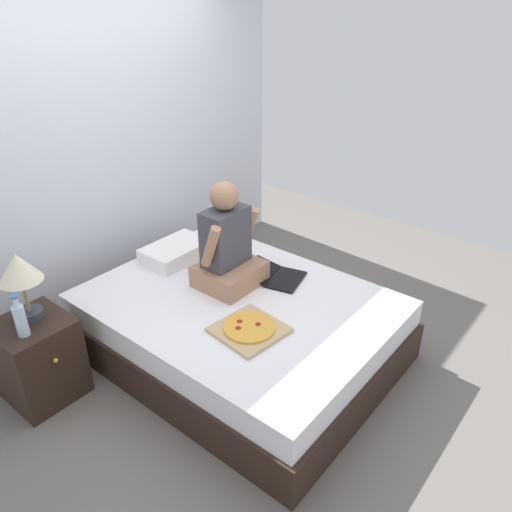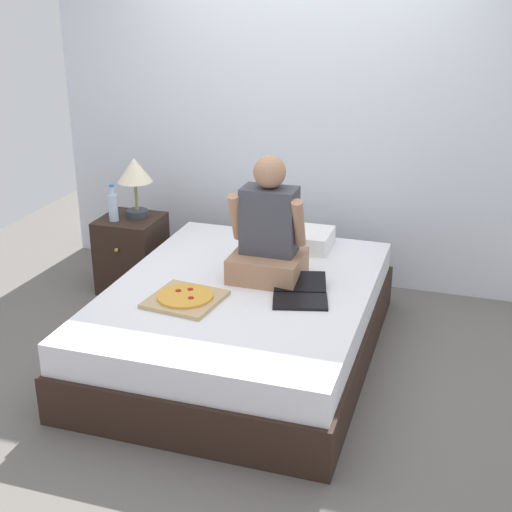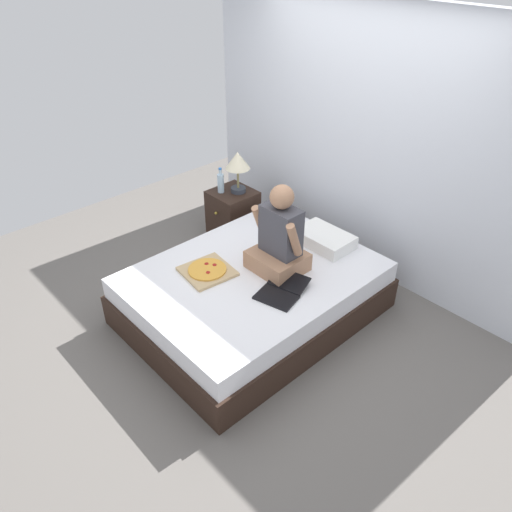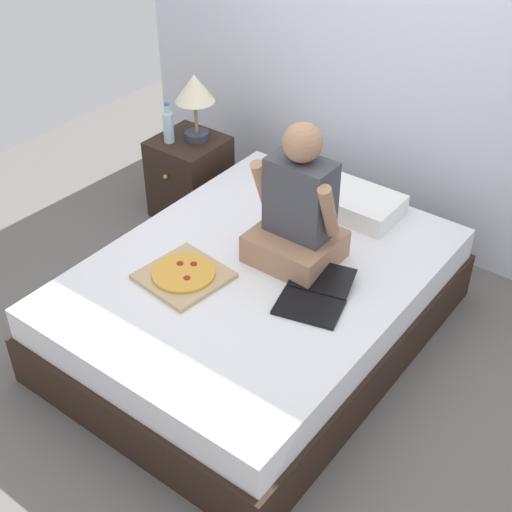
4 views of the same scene
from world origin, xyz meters
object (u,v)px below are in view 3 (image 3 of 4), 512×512
(laptop, at_px, (281,292))
(pizza_box, at_px, (207,271))
(lamp_on_left_nightstand, at_px, (238,163))
(water_bottle, at_px, (221,183))
(bed, at_px, (253,293))
(person_seated, at_px, (279,239))
(nightstand_left, at_px, (233,215))

(laptop, relative_size, pizza_box, 1.09)
(lamp_on_left_nightstand, bearing_deg, water_bottle, -130.60)
(bed, xyz_separation_m, water_bottle, (-1.21, 0.64, 0.45))
(lamp_on_left_nightstand, relative_size, pizza_box, 1.02)
(lamp_on_left_nightstand, relative_size, person_seated, 0.58)
(nightstand_left, bearing_deg, bed, -32.85)
(lamp_on_left_nightstand, bearing_deg, pizza_box, -52.10)
(person_seated, bearing_deg, pizza_box, -125.73)
(bed, bearing_deg, nightstand_left, 147.15)
(nightstand_left, bearing_deg, person_seated, -23.26)
(nightstand_left, xyz_separation_m, pizza_box, (0.88, -1.04, 0.21))
(lamp_on_left_nightstand, relative_size, laptop, 0.93)
(bed, bearing_deg, water_bottle, 152.12)
(nightstand_left, height_order, laptop, nightstand_left)
(bed, relative_size, person_seated, 2.70)
(bed, height_order, lamp_on_left_nightstand, lamp_on_left_nightstand)
(nightstand_left, distance_m, lamp_on_left_nightstand, 0.62)
(water_bottle, relative_size, laptop, 0.57)
(bed, height_order, pizza_box, pizza_box)
(lamp_on_left_nightstand, xyz_separation_m, person_seated, (1.20, -0.59, -0.13))
(lamp_on_left_nightstand, distance_m, water_bottle, 0.28)
(lamp_on_left_nightstand, height_order, person_seated, person_seated)
(laptop, bearing_deg, person_seated, 137.74)
(person_seated, distance_m, laptop, 0.45)
(person_seated, bearing_deg, lamp_on_left_nightstand, 154.09)
(water_bottle, bearing_deg, nightstand_left, 48.35)
(nightstand_left, height_order, lamp_on_left_nightstand, lamp_on_left_nightstand)
(bed, relative_size, laptop, 4.37)
(nightstand_left, xyz_separation_m, lamp_on_left_nightstand, (0.04, 0.05, 0.61))
(lamp_on_left_nightstand, xyz_separation_m, pizza_box, (0.84, -1.09, -0.40))
(pizza_box, bearing_deg, bed, 50.80)
(pizza_box, bearing_deg, lamp_on_left_nightstand, 127.90)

